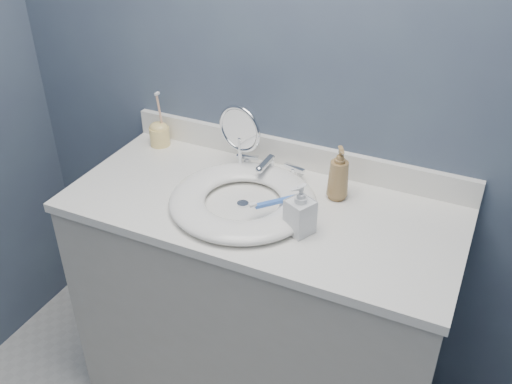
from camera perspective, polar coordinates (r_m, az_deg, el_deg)
The scene contains 12 objects.
back_wall at distance 1.83m, azimuth 4.29°, elevation 11.55°, with size 2.20×0.02×2.40m, color #404A60.
vanity_cabinet at distance 2.04m, azimuth 0.50°, elevation -11.89°, with size 1.20×0.55×0.85m, color #B8B2A8.
countertop at distance 1.76m, azimuth 0.57°, elevation -1.62°, with size 1.22×0.57×0.03m, color white.
backsplash at distance 1.94m, azimuth 3.83°, elevation 3.82°, with size 1.22×0.02×0.09m, color white.
basin at distance 1.74m, azimuth -1.34°, elevation -0.80°, with size 0.45×0.45×0.04m, color white, non-canonical shape.
drain at distance 1.75m, azimuth -1.33°, elevation -1.21°, with size 0.04×0.04×0.01m, color silver.
faucet at distance 1.88m, azimuth 1.31°, elevation 2.40°, with size 0.25×0.13×0.07m.
makeup_mirror at distance 1.86m, azimuth -1.63°, elevation 5.55°, with size 0.16×0.09×0.24m.
soap_bottle_amber at distance 1.76m, azimuth 8.28°, elevation 1.88°, with size 0.07×0.07×0.18m, color olive.
soap_bottle_clear at distance 1.60m, azimuth 4.45°, elevation -1.70°, with size 0.07×0.07×0.16m, color silver.
toothbrush_holder at distance 2.10m, azimuth -9.64°, elevation 5.84°, with size 0.07×0.07×0.21m.
toothbrush_lying at distance 1.69m, azimuth 2.14°, elevation -0.96°, with size 0.13×0.14×0.02m.
Camera 1 is at (0.60, -0.35, 1.85)m, focal length 40.00 mm.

